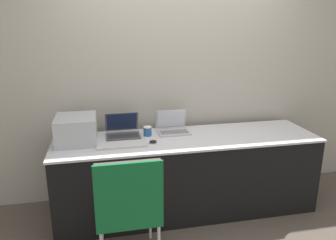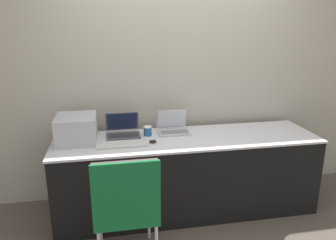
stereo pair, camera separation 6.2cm
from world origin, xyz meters
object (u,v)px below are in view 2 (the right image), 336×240
(printer, at_px, (76,128))
(external_keyboard, at_px, (122,144))
(coffee_cup, at_px, (148,131))
(chair, at_px, (126,202))
(laptop_right, at_px, (173,127))
(mouse, at_px, (153,141))
(laptop_left, at_px, (123,131))

(printer, xyz_separation_m, external_keyboard, (0.41, -0.19, -0.12))
(coffee_cup, distance_m, chair, 0.98)
(laptop_right, relative_size, mouse, 4.49)
(printer, xyz_separation_m, laptop_left, (0.44, 0.10, -0.09))
(printer, distance_m, coffee_cup, 0.69)
(laptop_left, xyz_separation_m, coffee_cup, (0.24, -0.05, -0.00))
(coffee_cup, height_order, mouse, coffee_cup)
(printer, height_order, laptop_left, printer)
(external_keyboard, height_order, mouse, mouse)
(laptop_left, bearing_deg, mouse, -46.16)
(laptop_left, height_order, laptop_right, laptop_left)
(laptop_left, bearing_deg, coffee_cup, -12.20)
(laptop_right, height_order, mouse, laptop_right)
(mouse, bearing_deg, external_keyboard, -177.70)
(laptop_right, height_order, chair, laptop_right)
(printer, relative_size, external_keyboard, 0.87)
(laptop_left, height_order, mouse, laptop_left)
(mouse, bearing_deg, laptop_left, 133.84)
(laptop_right, relative_size, coffee_cup, 3.36)
(printer, bearing_deg, mouse, -14.31)
(external_keyboard, relative_size, mouse, 6.56)
(printer, relative_size, laptop_left, 1.22)
(laptop_left, distance_m, coffee_cup, 0.25)
(laptop_right, height_order, coffee_cup, laptop_right)
(external_keyboard, bearing_deg, laptop_right, 28.73)
(external_keyboard, distance_m, mouse, 0.29)
(laptop_left, relative_size, external_keyboard, 0.71)
(laptop_left, distance_m, chair, 0.99)
(printer, distance_m, chair, 1.01)
(coffee_cup, bearing_deg, laptop_left, 167.80)
(external_keyboard, xyz_separation_m, mouse, (0.29, 0.01, 0.01))
(laptop_right, bearing_deg, laptop_left, -178.53)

